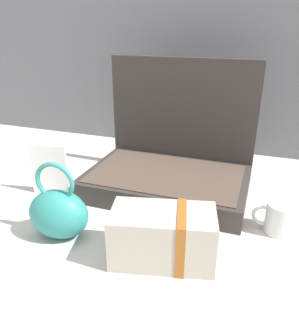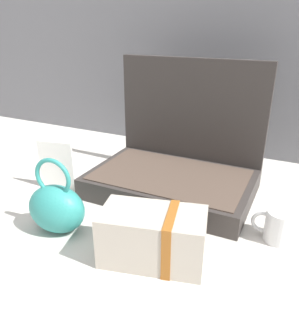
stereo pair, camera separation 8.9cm
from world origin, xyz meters
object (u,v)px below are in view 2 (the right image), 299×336
teal_pouch_handbag (57,207)px  coffee_mug (279,226)px  cream_toiletry_bag (154,237)px  info_card_left (56,166)px  open_suitcase (177,163)px

teal_pouch_handbag → coffee_mug: bearing=21.4°
cream_toiletry_bag → coffee_mug: 0.32m
coffee_mug → info_card_left: info_card_left is taller
coffee_mug → teal_pouch_handbag: bearing=-158.6°
open_suitcase → teal_pouch_handbag: bearing=-116.7°
coffee_mug → info_card_left: bearing=-178.4°
cream_toiletry_bag → teal_pouch_handbag: bearing=-179.0°
info_card_left → open_suitcase: bearing=16.6°
teal_pouch_handbag → coffee_mug: 0.56m
open_suitcase → coffee_mug: bearing=-25.8°
teal_pouch_handbag → cream_toiletry_bag: bearing=1.0°
teal_pouch_handbag → coffee_mug: (0.52, 0.20, -0.03)m
teal_pouch_handbag → info_card_left: bearing=130.3°
teal_pouch_handbag → cream_toiletry_bag: 0.27m
teal_pouch_handbag → coffee_mug: size_ratio=1.93×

